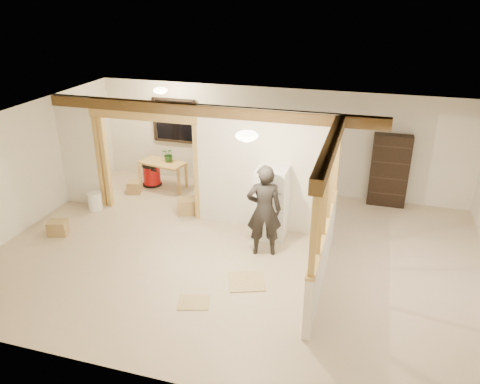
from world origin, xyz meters
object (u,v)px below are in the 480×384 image
(refrigerator, at_px, (271,203))
(shop_vac, at_px, (152,174))
(bookshelf, at_px, (389,171))
(woman, at_px, (264,211))
(work_table, at_px, (163,175))

(refrigerator, relative_size, shop_vac, 2.31)
(shop_vac, distance_m, bookshelf, 5.71)
(shop_vac, relative_size, bookshelf, 0.38)
(woman, bearing_deg, shop_vac, -49.91)
(refrigerator, distance_m, bookshelf, 3.11)
(woman, xyz_separation_m, shop_vac, (-3.47, 2.39, -0.57))
(woman, height_order, work_table, woman)
(work_table, bearing_deg, woman, -24.31)
(shop_vac, xyz_separation_m, bookshelf, (5.66, 0.48, 0.52))
(refrigerator, height_order, bookshelf, bookshelf)
(woman, bearing_deg, work_table, -51.75)
(work_table, bearing_deg, bookshelf, 18.34)
(refrigerator, xyz_separation_m, shop_vac, (-3.46, 1.71, -0.41))
(bookshelf, bearing_deg, shop_vac, -175.11)
(refrigerator, xyz_separation_m, woman, (0.01, -0.68, 0.15))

